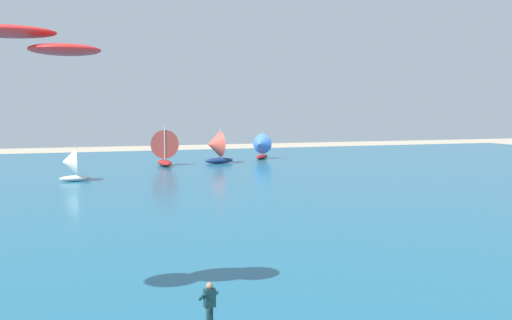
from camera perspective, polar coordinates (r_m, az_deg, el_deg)
The scene contains 7 objects.
ocean at distance 54.23m, azimuth -10.66°, elevation -2.54°, with size 160.00×90.00×0.10m, color #1E607F.
kitesurfer at distance 18.20m, azimuth -4.62°, elevation -15.98°, with size 0.86×2.01×1.67m.
kite at distance 19.62m, azimuth -24.72°, elevation 11.20°, with size 6.02×2.23×0.90m.
sailboat_far_left at distance 58.22m, azimuth -18.82°, elevation -0.47°, with size 3.17×2.68×3.71m.
sailboat_center_horizon at distance 80.25m, azimuth 0.49°, elevation 1.45°, with size 3.61×3.73×4.17m.
sailboat_outermost at distance 71.85m, azimuth -9.67°, elevation 1.33°, with size 3.89×4.55×5.25m.
sailboat_leading at distance 73.84m, azimuth -4.30°, elevation 1.36°, with size 4.27×3.68×4.87m.
Camera 1 is at (-7.19, -3.25, 7.27)m, focal length 38.29 mm.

